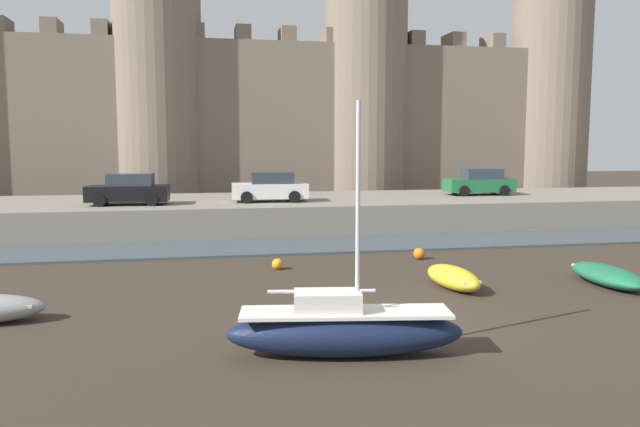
{
  "coord_description": "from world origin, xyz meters",
  "views": [
    {
      "loc": [
        -5.04,
        -15.61,
        4.78
      ],
      "look_at": [
        -1.2,
        4.12,
        2.5
      ],
      "focal_mm": 35.0,
      "sensor_mm": 36.0,
      "label": 1
    }
  ],
  "objects_px": {
    "car_quay_centre_east": "(129,190)",
    "car_quay_west": "(270,187)",
    "rowboat_foreground_centre": "(607,275)",
    "mooring_buoy_near_shore": "(419,254)",
    "sailboat_midflat_right": "(344,329)",
    "mooring_buoy_mid_mud": "(277,264)",
    "rowboat_foreground_left": "(453,277)",
    "car_quay_east": "(480,182)"
  },
  "relations": [
    {
      "from": "rowboat_foreground_left",
      "to": "car_quay_east",
      "type": "bearing_deg",
      "value": 62.28
    },
    {
      "from": "rowboat_foreground_left",
      "to": "mooring_buoy_mid_mud",
      "type": "bearing_deg",
      "value": 141.68
    },
    {
      "from": "rowboat_foreground_left",
      "to": "mooring_buoy_mid_mud",
      "type": "height_order",
      "value": "rowboat_foreground_left"
    },
    {
      "from": "rowboat_foreground_centre",
      "to": "car_quay_centre_east",
      "type": "distance_m",
      "value": 22.77
    },
    {
      "from": "sailboat_midflat_right",
      "to": "car_quay_east",
      "type": "xyz_separation_m",
      "value": [
        13.83,
        22.46,
        1.76
      ]
    },
    {
      "from": "car_quay_west",
      "to": "sailboat_midflat_right",
      "type": "bearing_deg",
      "value": -91.91
    },
    {
      "from": "car_quay_centre_east",
      "to": "rowboat_foreground_left",
      "type": "bearing_deg",
      "value": -50.89
    },
    {
      "from": "rowboat_foreground_centre",
      "to": "mooring_buoy_near_shore",
      "type": "xyz_separation_m",
      "value": [
        -4.63,
        5.64,
        -0.1
      ]
    },
    {
      "from": "car_quay_west",
      "to": "rowboat_foreground_left",
      "type": "bearing_deg",
      "value": -73.61
    },
    {
      "from": "mooring_buoy_near_shore",
      "to": "car_quay_west",
      "type": "height_order",
      "value": "car_quay_west"
    },
    {
      "from": "car_quay_west",
      "to": "car_quay_centre_east",
      "type": "relative_size",
      "value": 1.0
    },
    {
      "from": "car_quay_centre_east",
      "to": "car_quay_west",
      "type": "bearing_deg",
      "value": 2.67
    },
    {
      "from": "rowboat_foreground_centre",
      "to": "mooring_buoy_mid_mud",
      "type": "bearing_deg",
      "value": 156.17
    },
    {
      "from": "mooring_buoy_near_shore",
      "to": "car_quay_east",
      "type": "bearing_deg",
      "value": 55.09
    },
    {
      "from": "rowboat_foreground_centre",
      "to": "car_quay_east",
      "type": "distance_m",
      "value": 17.71
    },
    {
      "from": "rowboat_foreground_left",
      "to": "car_quay_west",
      "type": "xyz_separation_m",
      "value": [
        -4.35,
        14.78,
        1.99
      ]
    },
    {
      "from": "sailboat_midflat_right",
      "to": "mooring_buoy_mid_mud",
      "type": "xyz_separation_m",
      "value": [
        -0.27,
        9.91,
        -0.41
      ]
    },
    {
      "from": "mooring_buoy_near_shore",
      "to": "car_quay_centre_east",
      "type": "distance_m",
      "value": 15.68
    },
    {
      "from": "rowboat_foreground_left",
      "to": "rowboat_foreground_centre",
      "type": "relative_size",
      "value": 0.81
    },
    {
      "from": "mooring_buoy_mid_mud",
      "to": "mooring_buoy_near_shore",
      "type": "bearing_deg",
      "value": 8.95
    },
    {
      "from": "rowboat_foreground_left",
      "to": "mooring_buoy_mid_mud",
      "type": "xyz_separation_m",
      "value": [
        -5.3,
        4.19,
        -0.17
      ]
    },
    {
      "from": "rowboat_foreground_centre",
      "to": "car_quay_centre_east",
      "type": "relative_size",
      "value": 0.88
    },
    {
      "from": "sailboat_midflat_right",
      "to": "rowboat_foreground_left",
      "type": "bearing_deg",
      "value": 48.63
    },
    {
      "from": "mooring_buoy_mid_mud",
      "to": "car_quay_west",
      "type": "height_order",
      "value": "car_quay_west"
    },
    {
      "from": "mooring_buoy_mid_mud",
      "to": "rowboat_foreground_centre",
      "type": "bearing_deg",
      "value": -23.83
    },
    {
      "from": "rowboat_foreground_centre",
      "to": "car_quay_centre_east",
      "type": "bearing_deg",
      "value": 138.8
    },
    {
      "from": "car_quay_east",
      "to": "mooring_buoy_near_shore",
      "type": "bearing_deg",
      "value": -124.91
    },
    {
      "from": "rowboat_foreground_left",
      "to": "car_quay_centre_east",
      "type": "distance_m",
      "value": 18.71
    },
    {
      "from": "mooring_buoy_mid_mud",
      "to": "car_quay_centre_east",
      "type": "relative_size",
      "value": 0.1
    },
    {
      "from": "car_quay_west",
      "to": "car_quay_centre_east",
      "type": "height_order",
      "value": "same"
    },
    {
      "from": "rowboat_foreground_left",
      "to": "car_quay_east",
      "type": "height_order",
      "value": "car_quay_east"
    },
    {
      "from": "rowboat_foreground_centre",
      "to": "car_quay_west",
      "type": "relative_size",
      "value": 0.88
    },
    {
      "from": "rowboat_foreground_centre",
      "to": "rowboat_foreground_left",
      "type": "bearing_deg",
      "value": 174.61
    },
    {
      "from": "rowboat_foreground_centre",
      "to": "mooring_buoy_near_shore",
      "type": "distance_m",
      "value": 7.3
    },
    {
      "from": "sailboat_midflat_right",
      "to": "rowboat_foreground_centre",
      "type": "height_order",
      "value": "sailboat_midflat_right"
    },
    {
      "from": "rowboat_foreground_left",
      "to": "rowboat_foreground_centre",
      "type": "distance_m",
      "value": 5.35
    },
    {
      "from": "rowboat_foreground_centre",
      "to": "car_quay_west",
      "type": "distance_m",
      "value": 18.2
    },
    {
      "from": "sailboat_midflat_right",
      "to": "car_quay_centre_east",
      "type": "distance_m",
      "value": 21.31
    },
    {
      "from": "rowboat_foreground_left",
      "to": "mooring_buoy_mid_mud",
      "type": "distance_m",
      "value": 6.76
    },
    {
      "from": "sailboat_midflat_right",
      "to": "rowboat_foreground_centre",
      "type": "bearing_deg",
      "value": 26.7
    },
    {
      "from": "car_quay_centre_east",
      "to": "mooring_buoy_near_shore",
      "type": "bearing_deg",
      "value": -36.78
    },
    {
      "from": "sailboat_midflat_right",
      "to": "mooring_buoy_near_shore",
      "type": "xyz_separation_m",
      "value": [
        5.73,
        10.85,
        -0.38
      ]
    }
  ]
}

